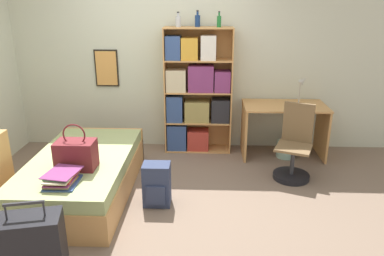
# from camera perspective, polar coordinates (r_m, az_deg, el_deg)

# --- Properties ---
(ground_plane) EXTENTS (14.00, 14.00, 0.00)m
(ground_plane) POSITION_cam_1_polar(r_m,az_deg,el_deg) (4.41, -6.26, -10.01)
(ground_plane) COLOR #756051
(wall_back) EXTENTS (10.00, 0.09, 2.60)m
(wall_back) POSITION_cam_1_polar(r_m,az_deg,el_deg) (5.50, -4.37, 10.33)
(wall_back) COLOR beige
(wall_back) RESTS_ON ground_plane
(bed) EXTENTS (1.07, 1.96, 0.46)m
(bed) POSITION_cam_1_polar(r_m,az_deg,el_deg) (4.50, -16.26, -6.82)
(bed) COLOR tan
(bed) RESTS_ON ground_plane
(handbag) EXTENTS (0.40, 0.25, 0.49)m
(handbag) POSITION_cam_1_polar(r_m,az_deg,el_deg) (4.06, -17.25, -3.83)
(handbag) COLOR maroon
(handbag) RESTS_ON bed
(book_stack_on_bed) EXTENTS (0.34, 0.39, 0.12)m
(book_stack_on_bed) POSITION_cam_1_polar(r_m,az_deg,el_deg) (3.81, -19.20, -7.19)
(book_stack_on_bed) COLOR #334C84
(book_stack_on_bed) RESTS_ON bed
(suitcase) EXTENTS (0.53, 0.38, 0.74)m
(suitcase) POSITION_cam_1_polar(r_m,az_deg,el_deg) (3.25, -23.20, -16.98)
(suitcase) COLOR black
(suitcase) RESTS_ON ground_plane
(bookcase) EXTENTS (0.95, 0.33, 1.77)m
(bookcase) POSITION_cam_1_polar(r_m,az_deg,el_deg) (5.34, 0.44, 5.25)
(bookcase) COLOR tan
(bookcase) RESTS_ON ground_plane
(bottle_green) EXTENTS (0.07, 0.07, 0.20)m
(bottle_green) POSITION_cam_1_polar(r_m,az_deg,el_deg) (5.21, -2.12, 15.97)
(bottle_green) COLOR #B7BCC1
(bottle_green) RESTS_ON bookcase
(bottle_brown) EXTENTS (0.07, 0.07, 0.21)m
(bottle_brown) POSITION_cam_1_polar(r_m,az_deg,el_deg) (5.23, 0.85, 16.07)
(bottle_brown) COLOR navy
(bottle_brown) RESTS_ON bookcase
(bottle_clear) EXTENTS (0.06, 0.06, 0.21)m
(bottle_clear) POSITION_cam_1_polar(r_m,az_deg,el_deg) (5.17, 4.14, 15.95)
(bottle_clear) COLOR #1E6B2D
(bottle_clear) RESTS_ON bookcase
(desk) EXTENTS (1.13, 0.65, 0.75)m
(desk) POSITION_cam_1_polar(r_m,az_deg,el_deg) (5.39, 13.80, 1.06)
(desk) COLOR tan
(desk) RESTS_ON ground_plane
(desk_lamp) EXTENTS (0.15, 0.11, 0.41)m
(desk_lamp) POSITION_cam_1_polar(r_m,az_deg,el_deg) (5.33, 16.41, 6.26)
(desk_lamp) COLOR #ADA89E
(desk_lamp) RESTS_ON desk
(desk_chair) EXTENTS (0.53, 0.53, 0.93)m
(desk_chair) POSITION_cam_1_polar(r_m,az_deg,el_deg) (4.83, 15.23, -3.94)
(desk_chair) COLOR black
(desk_chair) RESTS_ON ground_plane
(backpack) EXTENTS (0.29, 0.25, 0.47)m
(backpack) POSITION_cam_1_polar(r_m,az_deg,el_deg) (4.11, -5.39, -8.59)
(backpack) COLOR #2D3856
(backpack) RESTS_ON ground_plane
(waste_bin) EXTENTS (0.27, 0.27, 0.23)m
(waste_bin) POSITION_cam_1_polar(r_m,az_deg,el_deg) (5.48, 14.13, -3.13)
(waste_bin) COLOR #99C1B2
(waste_bin) RESTS_ON ground_plane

